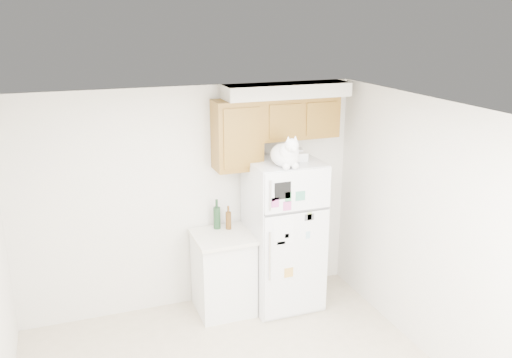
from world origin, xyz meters
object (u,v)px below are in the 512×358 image
bottle_green (217,214)px  bottle_amber (228,217)px  refrigerator (284,234)px  cat (286,154)px  base_counter (223,272)px  storage_box_front (300,157)px  storage_box_back (294,153)px

bottle_green → bottle_amber: 0.13m
refrigerator → bottle_green: bearing=159.6°
cat → bottle_green: size_ratio=1.51×
base_counter → cat: bearing=-25.6°
refrigerator → storage_box_front: (0.15, -0.05, 0.89)m
refrigerator → bottle_amber: (-0.58, 0.20, 0.20)m
storage_box_front → bottle_amber: (-0.74, 0.25, -0.69)m
refrigerator → bottle_green: refrigerator is taller
cat → bottle_green: bearing=142.3°
storage_box_back → bottle_amber: size_ratio=0.66×
storage_box_front → bottle_green: (-0.85, 0.31, -0.66)m
storage_box_back → storage_box_front: size_ratio=1.20×
bottle_green → bottle_amber: bottle_green is taller
cat → bottle_amber: (-0.51, 0.42, -0.78)m
storage_box_front → refrigerator: bearing=161.5°
storage_box_back → bottle_amber: 1.02m
refrigerator → base_counter: 0.79m
base_counter → cat: cat is taller
refrigerator → bottle_green: size_ratio=5.01×
base_counter → storage_box_front: bearing=-8.6°
base_counter → storage_box_front: 1.54m
base_counter → refrigerator: bearing=-6.1°
storage_box_back → base_counter: bearing=-156.8°
base_counter → bottle_amber: 0.62m
storage_box_back → bottle_green: 1.09m
cat → bottle_green: cat is taller
refrigerator → bottle_green: 0.78m
base_counter → bottle_amber: bearing=49.5°
refrigerator → storage_box_front: bearing=-19.2°
refrigerator → storage_box_front: storage_box_front is taller
base_counter → bottle_amber: size_ratio=3.39×
base_counter → bottle_green: 0.65m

